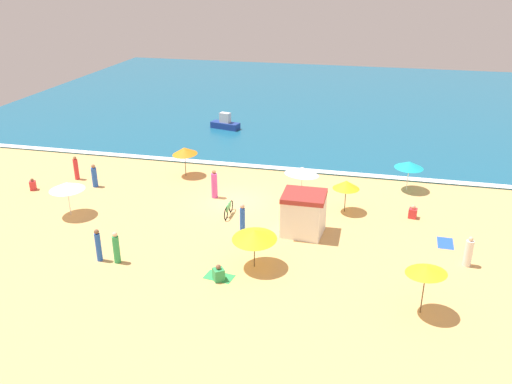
{
  "coord_description": "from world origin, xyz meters",
  "views": [
    {
      "loc": [
        8.22,
        -29.22,
        13.69
      ],
      "look_at": [
        1.36,
        0.02,
        0.8
      ],
      "focal_mm": 37.34,
      "sensor_mm": 36.0,
      "label": 1
    }
  ],
  "objects_px": {
    "beach_umbrella_6": "(185,151)",
    "beachgoer_5": "(413,213)",
    "beach_umbrella_3": "(426,270)",
    "beach_umbrella_0": "(67,186)",
    "beachgoer_0": "(33,185)",
    "beachgoer_4": "(214,185)",
    "beachgoer_6": "(242,220)",
    "beachgoer_2": "(116,248)",
    "beach_umbrella_4": "(409,165)",
    "beachgoer_9": "(98,245)",
    "parked_bicycle": "(229,209)",
    "beachgoer_1": "(219,274)",
    "beachgoer_3": "(76,168)",
    "beach_umbrella_5": "(254,235)",
    "small_boat_0": "(225,123)",
    "beachgoer_7": "(469,252)",
    "beachgoer_8": "(94,176)",
    "beach_umbrella_2": "(302,171)",
    "beach_umbrella_1": "(346,185)",
    "lifeguard_cabana": "(304,213)"
  },
  "relations": [
    {
      "from": "beachgoer_4",
      "to": "beachgoer_9",
      "type": "xyz_separation_m",
      "value": [
        -3.28,
        -8.82,
        -0.03
      ]
    },
    {
      "from": "beach_umbrella_3",
      "to": "beach_umbrella_6",
      "type": "relative_size",
      "value": 0.94
    },
    {
      "from": "beachgoer_9",
      "to": "small_boat_0",
      "type": "bearing_deg",
      "value": 90.74
    },
    {
      "from": "beachgoer_0",
      "to": "beachgoer_3",
      "type": "xyz_separation_m",
      "value": [
        1.83,
        2.36,
        0.45
      ]
    },
    {
      "from": "beachgoer_6",
      "to": "parked_bicycle",
      "type": "bearing_deg",
      "value": 122.46
    },
    {
      "from": "beach_umbrella_2",
      "to": "beachgoer_4",
      "type": "xyz_separation_m",
      "value": [
        -5.31,
        -1.73,
        -0.76
      ]
    },
    {
      "from": "beach_umbrella_0",
      "to": "beachgoer_7",
      "type": "bearing_deg",
      "value": -1.95
    },
    {
      "from": "beach_umbrella_2",
      "to": "beachgoer_1",
      "type": "relative_size",
      "value": 3.81
    },
    {
      "from": "parked_bicycle",
      "to": "beachgoer_4",
      "type": "distance_m",
      "value": 2.83
    },
    {
      "from": "parked_bicycle",
      "to": "lifeguard_cabana",
      "type": "bearing_deg",
      "value": -15.31
    },
    {
      "from": "beachgoer_5",
      "to": "beachgoer_4",
      "type": "bearing_deg",
      "value": 179.13
    },
    {
      "from": "beachgoer_2",
      "to": "beachgoer_7",
      "type": "bearing_deg",
      "value": 12.14
    },
    {
      "from": "beach_umbrella_0",
      "to": "beachgoer_6",
      "type": "xyz_separation_m",
      "value": [
        10.58,
        -0.17,
        -0.93
      ]
    },
    {
      "from": "beachgoer_4",
      "to": "parked_bicycle",
      "type": "bearing_deg",
      "value": -55.56
    },
    {
      "from": "beach_umbrella_0",
      "to": "beach_umbrella_6",
      "type": "distance_m",
      "value": 8.8
    },
    {
      "from": "beach_umbrella_5",
      "to": "beachgoer_6",
      "type": "bearing_deg",
      "value": 114.44
    },
    {
      "from": "beachgoer_2",
      "to": "beachgoer_9",
      "type": "relative_size",
      "value": 0.97
    },
    {
      "from": "beachgoer_8",
      "to": "beach_umbrella_2",
      "type": "bearing_deg",
      "value": 7.68
    },
    {
      "from": "lifeguard_cabana",
      "to": "beach_umbrella_6",
      "type": "height_order",
      "value": "lifeguard_cabana"
    },
    {
      "from": "beachgoer_1",
      "to": "beachgoer_6",
      "type": "bearing_deg",
      "value": 90.52
    },
    {
      "from": "beach_umbrella_6",
      "to": "beachgoer_5",
      "type": "bearing_deg",
      "value": -12.51
    },
    {
      "from": "beach_umbrella_5",
      "to": "beach_umbrella_1",
      "type": "bearing_deg",
      "value": 62.8
    },
    {
      "from": "beachgoer_3",
      "to": "beachgoer_7",
      "type": "relative_size",
      "value": 1.05
    },
    {
      "from": "beachgoer_2",
      "to": "beachgoer_3",
      "type": "distance_m",
      "value": 12.42
    },
    {
      "from": "beachgoer_3",
      "to": "beach_umbrella_3",
      "type": "bearing_deg",
      "value": -25.14
    },
    {
      "from": "beach_umbrella_0",
      "to": "beachgoer_0",
      "type": "bearing_deg",
      "value": 147.31
    },
    {
      "from": "beachgoer_1",
      "to": "beachgoer_5",
      "type": "bearing_deg",
      "value": 44.72
    },
    {
      "from": "beachgoer_5",
      "to": "beachgoer_8",
      "type": "distance_m",
      "value": 20.47
    },
    {
      "from": "beach_umbrella_5",
      "to": "small_boat_0",
      "type": "height_order",
      "value": "beach_umbrella_5"
    },
    {
      "from": "parked_bicycle",
      "to": "small_boat_0",
      "type": "relative_size",
      "value": 0.67
    },
    {
      "from": "beachgoer_6",
      "to": "small_boat_0",
      "type": "bearing_deg",
      "value": 108.88
    },
    {
      "from": "beach_umbrella_6",
      "to": "beachgoer_5",
      "type": "distance_m",
      "value": 15.73
    },
    {
      "from": "beach_umbrella_3",
      "to": "beach_umbrella_0",
      "type": "bearing_deg",
      "value": 165.04
    },
    {
      "from": "beach_umbrella_5",
      "to": "beachgoer_2",
      "type": "relative_size",
      "value": 1.51
    },
    {
      "from": "beachgoer_7",
      "to": "small_boat_0",
      "type": "xyz_separation_m",
      "value": [
        -18.16,
        19.87,
        -0.17
      ]
    },
    {
      "from": "parked_bicycle",
      "to": "beach_umbrella_0",
      "type": "bearing_deg",
      "value": -167.1
    },
    {
      "from": "beachgoer_0",
      "to": "beachgoer_5",
      "type": "relative_size",
      "value": 0.99
    },
    {
      "from": "beach_umbrella_0",
      "to": "beach_umbrella_2",
      "type": "xyz_separation_m",
      "value": [
        12.87,
        6.13,
        -0.21
      ]
    },
    {
      "from": "beach_umbrella_6",
      "to": "beachgoer_5",
      "type": "relative_size",
      "value": 3.06
    },
    {
      "from": "beachgoer_8",
      "to": "beach_umbrella_1",
      "type": "bearing_deg",
      "value": -0.42
    },
    {
      "from": "beach_umbrella_1",
      "to": "beachgoer_5",
      "type": "height_order",
      "value": "beach_umbrella_1"
    },
    {
      "from": "beachgoer_0",
      "to": "beachgoer_2",
      "type": "bearing_deg",
      "value": -36.8
    },
    {
      "from": "beach_umbrella_5",
      "to": "beachgoer_2",
      "type": "xyz_separation_m",
      "value": [
        -6.74,
        -1.15,
        -0.97
      ]
    },
    {
      "from": "beachgoer_0",
      "to": "beachgoer_2",
      "type": "height_order",
      "value": "beachgoer_2"
    },
    {
      "from": "beach_umbrella_4",
      "to": "beachgoer_4",
      "type": "relative_size",
      "value": 1.36
    },
    {
      "from": "beachgoer_0",
      "to": "beachgoer_8",
      "type": "distance_m",
      "value": 4.0
    },
    {
      "from": "beachgoer_8",
      "to": "beachgoer_6",
      "type": "bearing_deg",
      "value": -21.52
    },
    {
      "from": "beachgoer_1",
      "to": "beachgoer_4",
      "type": "distance_m",
      "value": 9.71
    },
    {
      "from": "lifeguard_cabana",
      "to": "beachgoer_8",
      "type": "xyz_separation_m",
      "value": [
        -14.5,
        3.47,
        -0.46
      ]
    },
    {
      "from": "beachgoer_5",
      "to": "beachgoer_9",
      "type": "relative_size",
      "value": 0.47
    }
  ]
}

